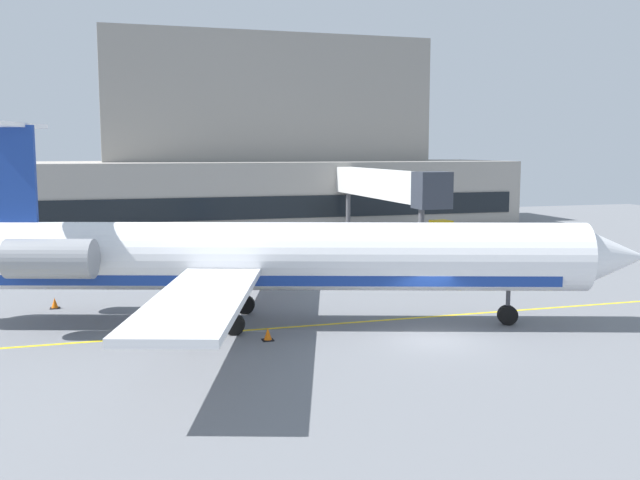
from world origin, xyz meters
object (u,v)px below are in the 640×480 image
at_px(regional_jet, 258,257).
at_px(fuel_tank, 163,239).
at_px(baggage_tug, 245,241).
at_px(belt_loader, 186,264).
at_px(pushback_tractor, 437,237).

relative_size(regional_jet, fuel_tank, 4.88).
bearing_deg(baggage_tug, fuel_tank, 173.88).
bearing_deg(fuel_tank, baggage_tug, -6.12).
bearing_deg(baggage_tug, belt_loader, -119.57).
relative_size(pushback_tractor, belt_loader, 0.94).
bearing_deg(belt_loader, regional_jet, -80.91).
relative_size(regional_jet, baggage_tug, 10.81).
relative_size(pushback_tractor, fuel_tank, 0.51).
bearing_deg(pushback_tractor, regional_jet, -133.31).
xyz_separation_m(regional_jet, pushback_tractor, (18.56, 19.69, -2.04)).
height_order(baggage_tug, pushback_tractor, pushback_tractor).
relative_size(baggage_tug, belt_loader, 0.83).
distance_m(regional_jet, fuel_tank, 22.48).
distance_m(baggage_tug, pushback_tractor, 15.10).
distance_m(belt_loader, fuel_tank, 10.37).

